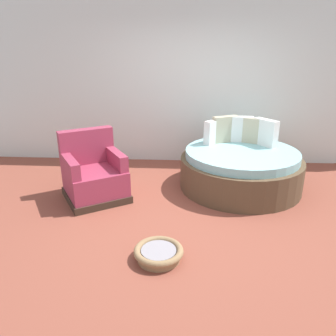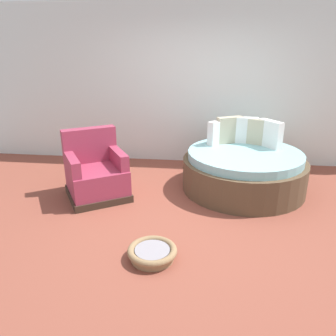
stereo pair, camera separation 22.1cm
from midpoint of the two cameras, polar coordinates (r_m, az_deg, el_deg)
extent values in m
cube|color=brown|center=(4.31, 4.28, -8.25)|extent=(8.00, 8.00, 0.02)
cube|color=silver|center=(5.99, 5.63, 13.88)|extent=(8.00, 0.12, 2.74)
cylinder|color=brown|center=(5.11, 14.06, -1.02)|extent=(1.82, 1.82, 0.47)
cylinder|color=#8CC6CC|center=(5.01, 14.35, 2.09)|extent=(1.67, 1.67, 0.12)
cube|color=white|center=(5.28, 18.33, 5.60)|extent=(0.34, 0.39, 0.41)
cube|color=#BCB293|center=(5.38, 15.96, 6.05)|extent=(0.41, 0.26, 0.39)
cube|color=white|center=(5.40, 14.18, 6.35)|extent=(0.41, 0.13, 0.41)
cube|color=#BCB293|center=(5.34, 11.71, 6.43)|extent=(0.42, 0.29, 0.41)
cube|color=white|center=(5.26, 9.81, 6.07)|extent=(0.34, 0.35, 0.37)
cube|color=#38281E|center=(4.85, -10.67, -4.31)|extent=(1.10, 1.10, 0.10)
cube|color=#99334C|center=(4.76, -10.85, -1.91)|extent=(1.05, 1.05, 0.34)
cube|color=#99334C|center=(4.91, -12.11, 3.90)|extent=(0.73, 0.54, 0.50)
cube|color=#99334C|center=(4.60, -14.92, 0.69)|extent=(0.46, 0.64, 0.22)
cube|color=#99334C|center=(4.74, -7.34, 1.83)|extent=(0.46, 0.64, 0.22)
cylinder|color=#8E704C|center=(3.50, -0.85, -14.96)|extent=(0.44, 0.44, 0.06)
torus|color=#8E704C|center=(3.46, -0.85, -14.09)|extent=(0.51, 0.51, 0.07)
cylinder|color=gray|center=(3.47, -0.85, -14.23)|extent=(0.36, 0.36, 0.05)
camera|label=1|loc=(0.11, -88.53, 0.56)|focal=35.37mm
camera|label=2|loc=(0.11, 91.47, -0.56)|focal=35.37mm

